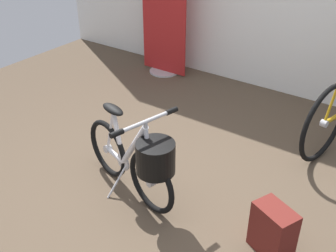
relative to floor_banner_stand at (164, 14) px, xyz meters
name	(u,v)px	position (x,y,z in m)	size (l,w,h in m)	color
ground_plane	(157,222)	(1.47, -2.14, -0.71)	(6.45, 6.45, 0.00)	brown
floor_banner_stand	(164,14)	(0.00, 0.00, 0.00)	(0.60, 0.36, 1.60)	#B7B7BC
folding_bike_foreground	(138,159)	(1.22, -2.01, -0.36)	(0.99, 0.52, 0.72)	black
backpack_on_floor	(273,230)	(2.21, -1.92, -0.55)	(0.31, 0.27, 0.34)	maroon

